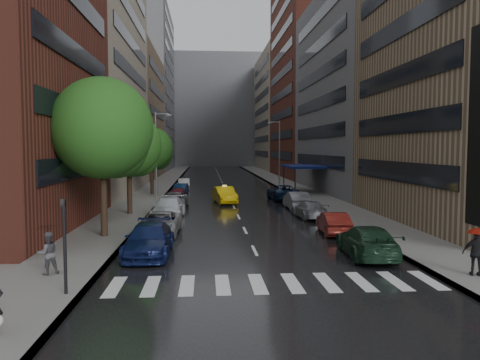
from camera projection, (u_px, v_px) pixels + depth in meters
name	position (u px, v px, depth m)	size (l,w,h in m)	color
ground	(264.00, 270.00, 20.61)	(220.00, 220.00, 0.00)	gray
road	(223.00, 183.00, 70.36)	(14.00, 140.00, 0.01)	black
sidewalk_left	(162.00, 183.00, 69.70)	(4.00, 140.00, 0.15)	gray
sidewalk_right	(282.00, 183.00, 71.01)	(4.00, 140.00, 0.15)	gray
crosswalk	(275.00, 283.00, 18.64)	(13.15, 2.80, 0.01)	silver
buildings_left	(129.00, 83.00, 76.89)	(8.00, 108.00, 38.00)	maroon
buildings_right	(312.00, 89.00, 77.07)	(8.05, 109.10, 36.00)	#937A5B
building_far	(214.00, 111.00, 136.89)	(40.00, 14.00, 32.00)	slate
tree_near	(102.00, 128.00, 27.45)	(5.99, 5.99, 9.54)	#382619
tree_mid	(129.00, 145.00, 36.91)	(5.17, 5.17, 8.23)	#382619
tree_far	(152.00, 149.00, 52.49)	(4.83, 4.83, 7.69)	#382619
taxi	(225.00, 195.00, 45.34)	(1.71, 4.90, 1.62)	yellow
parked_cars_left	(170.00, 206.00, 37.75)	(2.65, 42.38, 1.60)	#0E1845
parked_cars_right	(308.00, 207.00, 36.47)	(2.97, 30.93, 1.57)	#173220
ped_black_umbrella	(48.00, 245.00, 19.36)	(1.09, 1.02, 2.09)	#4F4E53
ped_red_umbrella	(477.00, 247.00, 19.15)	(1.20, 0.82, 2.01)	black
traffic_light	(65.00, 237.00, 16.72)	(0.18, 0.15, 3.45)	black
street_lamp_left	(157.00, 152.00, 49.56)	(1.74, 0.22, 9.00)	gray
street_lamp_right	(279.00, 151.00, 65.61)	(1.74, 0.22, 9.00)	gray
awning	(302.00, 167.00, 55.87)	(4.00, 8.00, 3.12)	navy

